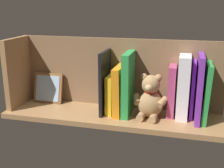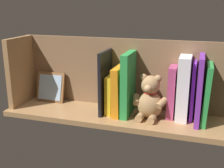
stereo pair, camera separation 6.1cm
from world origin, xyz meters
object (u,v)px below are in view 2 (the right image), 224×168
picture_frame_leaning (51,87)px  teddy_bear (150,99)px  book_0 (206,94)px  dictionary_thick_white (184,88)px

picture_frame_leaning → teddy_bear: bearing=172.1°
book_0 → teddy_bear: bearing=6.0°
dictionary_thick_white → teddy_bear: dictionary_thick_white is taller
book_0 → teddy_bear: (21.71, 2.29, -3.67)cm
teddy_bear → picture_frame_leaning: teddy_bear is taller
book_0 → teddy_bear: book_0 is taller
dictionary_thick_white → picture_frame_leaning: dictionary_thick_white is taller
book_0 → teddy_bear: size_ratio=1.28×
dictionary_thick_white → picture_frame_leaning: size_ratio=1.83×
dictionary_thick_white → picture_frame_leaning: 62.38cm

